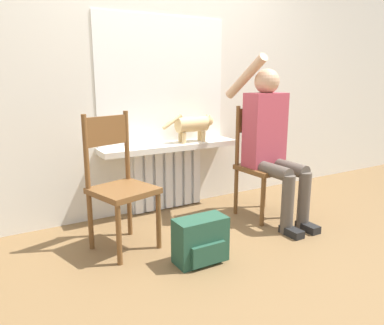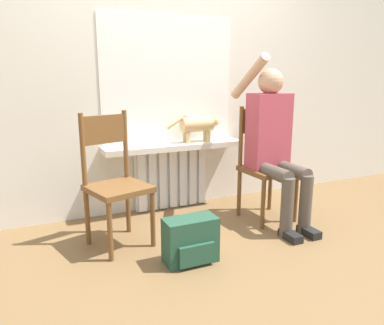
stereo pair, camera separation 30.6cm
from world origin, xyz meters
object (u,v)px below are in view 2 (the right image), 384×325
Objects in this scene: chair_right at (265,163)px; cat at (198,125)px; chair_left at (115,180)px; person at (274,139)px; backpack at (191,241)px.

chair_right reaches higher than cat.
chair_left is 1.31m from chair_right.
backpack is at bearing -157.34° from person.
chair_right is 0.69× the size of person.
chair_left reaches higher than backpack.
cat is at bearing 62.10° from backpack.
person reaches higher than chair_right.
chair_right is 1.86× the size of cat.
chair_left is at bearing 127.68° from backpack.
backpack is (-0.52, -0.98, -0.64)m from cat.
chair_left is 1.00× the size of chair_right.
cat is 1.28m from backpack.
backpack is (-0.93, -0.50, -0.34)m from chair_right.
person reaches higher than backpack.
chair_right is at bearing -15.92° from chair_left.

